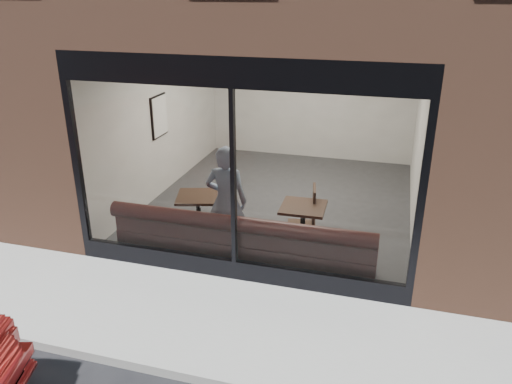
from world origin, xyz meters
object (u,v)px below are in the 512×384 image
(cafe_table_left, at_px, (198,197))
(cafe_table_right, at_px, (303,207))
(person, at_px, (226,201))
(cafe_chair_right, at_px, (301,226))
(banquette, at_px, (243,252))

(cafe_table_left, height_order, cafe_table_right, same)
(person, bearing_deg, cafe_chair_right, -148.22)
(cafe_table_left, distance_m, cafe_chair_right, 1.82)
(person, height_order, cafe_chair_right, person)
(cafe_chair_right, bearing_deg, cafe_table_right, 92.54)
(person, relative_size, cafe_table_right, 2.57)
(banquette, xyz_separation_m, cafe_table_left, (-1.01, 0.71, 0.52))
(cafe_table_left, bearing_deg, cafe_table_right, 2.06)
(person, bearing_deg, cafe_table_left, -35.61)
(banquette, relative_size, cafe_chair_right, 8.49)
(banquette, distance_m, cafe_table_right, 1.21)
(banquette, bearing_deg, cafe_table_left, 144.97)
(person, distance_m, cafe_table_left, 0.77)
(person, height_order, cafe_table_right, person)
(cafe_table_left, bearing_deg, banquette, -35.03)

